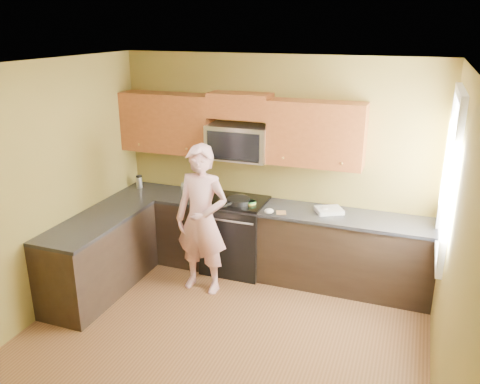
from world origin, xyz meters
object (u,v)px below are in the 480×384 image
at_px(woman, 202,220).
at_px(frying_pan, 239,203).
at_px(butter_tub, 251,206).
at_px(travel_mug, 140,188).
at_px(stove, 236,235).
at_px(microwave, 239,159).

relative_size(woman, frying_pan, 3.54).
bearing_deg(butter_tub, travel_mug, 175.08).
height_order(stove, butter_tub, butter_tub).
xyz_separation_m(butter_tub, travel_mug, (-1.65, 0.14, 0.00)).
distance_m(frying_pan, travel_mug, 1.50).
relative_size(microwave, woman, 0.43).
relative_size(woman, travel_mug, 10.12).
bearing_deg(stove, travel_mug, 177.10).
distance_m(stove, frying_pan, 0.49).
xyz_separation_m(stove, frying_pan, (0.08, -0.10, 0.47)).
bearing_deg(butter_tub, stove, 163.16).
bearing_deg(travel_mug, microwave, 2.16).
relative_size(stove, travel_mug, 5.43).
bearing_deg(microwave, woman, -104.55).
xyz_separation_m(microwave, travel_mug, (-1.42, -0.05, -0.53)).
xyz_separation_m(stove, butter_tub, (0.23, -0.07, 0.45)).
relative_size(stove, butter_tub, 7.89).
xyz_separation_m(microwave, butter_tub, (0.23, -0.20, -0.53)).
relative_size(microwave, frying_pan, 1.52).
height_order(butter_tub, travel_mug, travel_mug).
xyz_separation_m(woman, butter_tub, (0.42, 0.53, 0.03)).
height_order(microwave, frying_pan, microwave).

